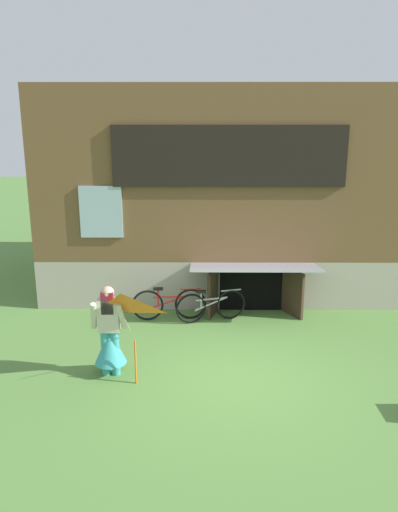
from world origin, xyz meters
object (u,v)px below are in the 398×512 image
(person, at_px, (110,338))
(kite, at_px, (122,317))
(bicycle_silver, at_px, (211,306))
(bicycle_red, at_px, (169,304))

(person, relative_size, kite, 1.02)
(person, distance_m, bicycle_silver, 2.87)
(person, distance_m, bicycle_red, 2.53)
(bicycle_silver, xyz_separation_m, bicycle_red, (-0.88, 0.08, 0.01))
(person, relative_size, bicycle_red, 0.98)
(person, xyz_separation_m, kite, (0.30, -0.51, 0.58))
(kite, relative_size, bicycle_red, 0.96)
(bicycle_silver, distance_m, bicycle_red, 0.88)
(person, relative_size, bicycle_silver, 1.05)
(kite, bearing_deg, bicycle_silver, 63.58)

